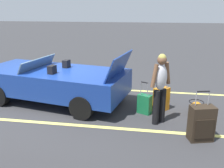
# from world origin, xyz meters

# --- Properties ---
(ground_plane) EXTENTS (80.00, 80.00, 0.00)m
(ground_plane) POSITION_xyz_m (0.00, 0.00, 0.00)
(ground_plane) COLOR #333335
(lot_line_near) EXTENTS (18.00, 0.12, 0.01)m
(lot_line_near) POSITION_xyz_m (0.00, -1.31, 0.00)
(lot_line_near) COLOR #EAE066
(lot_line_near) RESTS_ON ground_plane
(lot_line_mid) EXTENTS (18.00, 0.12, 0.01)m
(lot_line_mid) POSITION_xyz_m (0.00, 1.39, 0.00)
(lot_line_mid) COLOR #EAE066
(lot_line_mid) RESTS_ON ground_plane
(convertible_car) EXTENTS (4.40, 2.50, 1.52)m
(convertible_car) POSITION_xyz_m (0.19, -0.04, 0.59)
(convertible_car) COLOR navy
(convertible_car) RESTS_ON ground_plane
(suitcase_large_black) EXTENTS (0.54, 0.40, 1.04)m
(suitcase_large_black) POSITION_xyz_m (-3.77, 1.60, 0.37)
(suitcase_large_black) COLOR #2D2319
(suitcase_large_black) RESTS_ON ground_plane
(suitcase_medium_bright) EXTENTS (0.45, 0.45, 0.94)m
(suitcase_medium_bright) POSITION_xyz_m (-3.02, 0.18, 0.31)
(suitcase_medium_bright) COLOR orange
(suitcase_medium_bright) RESTS_ON ground_plane
(suitcase_small_carryon) EXTENTS (0.39, 0.33, 0.86)m
(suitcase_small_carryon) POSITION_xyz_m (-2.59, 0.45, 0.26)
(suitcase_small_carryon) COLOR #19723F
(suitcase_small_carryon) RESTS_ON ground_plane
(duffel_bag) EXTENTS (0.46, 0.70, 0.34)m
(duffel_bag) POSITION_xyz_m (-3.89, 0.28, 0.16)
(duffel_bag) COLOR orange
(duffel_bag) RESTS_ON ground_plane
(traveler_person) EXTENTS (0.50, 0.48, 1.65)m
(traveler_person) POSITION_xyz_m (-2.94, 0.94, 0.93)
(traveler_person) COLOR black
(traveler_person) RESTS_ON ground_plane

